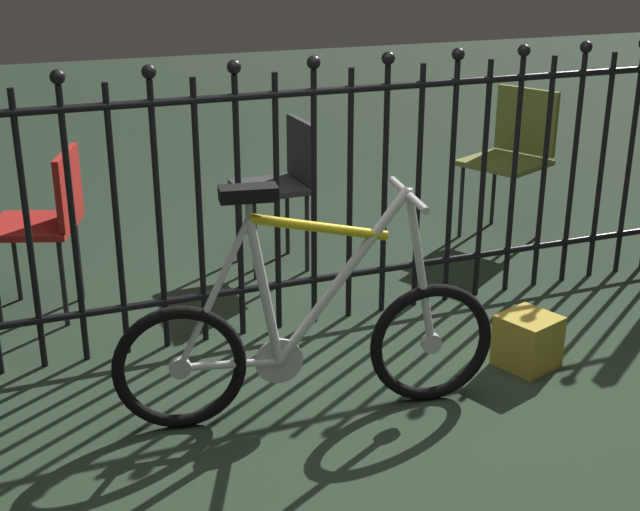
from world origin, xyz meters
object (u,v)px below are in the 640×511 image
at_px(bicycle, 309,339).
at_px(display_crate, 528,341).
at_px(chair_charcoal, 283,177).
at_px(chair_red, 48,215).
at_px(chair_olive, 513,149).

height_order(bicycle, display_crate, bicycle).
bearing_deg(chair_charcoal, chair_red, -170.49).
bearing_deg(chair_red, bicycle, -58.80).
relative_size(chair_olive, display_crate, 3.84).
bearing_deg(bicycle, chair_olive, 39.05).
distance_m(chair_charcoal, chair_red, 1.24).
bearing_deg(chair_olive, bicycle, -140.95).
bearing_deg(bicycle, display_crate, 1.29).
bearing_deg(chair_charcoal, bicycle, -105.90).
relative_size(chair_charcoal, display_crate, 3.53).
relative_size(bicycle, display_crate, 6.35).
xyz_separation_m(chair_charcoal, display_crate, (0.56, -1.49, -0.38)).
bearing_deg(chair_olive, display_crate, -120.24).
xyz_separation_m(bicycle, display_crate, (0.99, 0.02, -0.20)).
xyz_separation_m(chair_charcoal, chair_red, (-1.22, -0.21, -0.01)).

